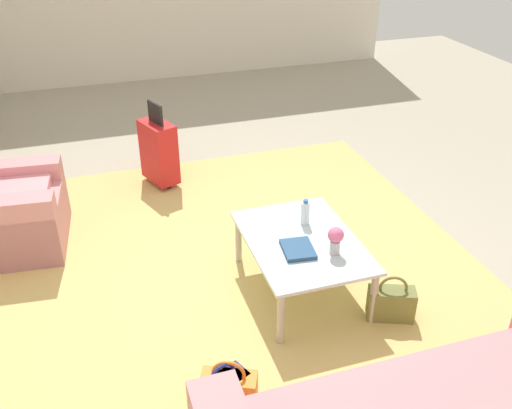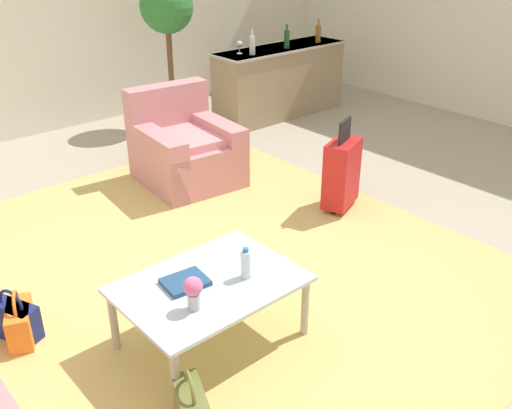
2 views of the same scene
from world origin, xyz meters
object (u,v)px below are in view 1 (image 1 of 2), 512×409
Objects in this scene: water_bottle at (305,213)px; handbag_navy at (222,394)px; coffee_table at (302,246)px; flower_vase at (336,238)px; handbag_orange at (229,390)px; handbag_olive at (391,303)px; coffee_table_book at (298,249)px; suitcase_red at (159,151)px.

handbag_navy is at bearing 139.61° from water_bottle.
flower_vase is (-0.22, -0.15, 0.17)m from coffee_table.
handbag_navy is (-0.91, 0.84, -0.26)m from coffee_table.
handbag_olive is at bearing -72.61° from handbag_orange.
coffee_table is 5.25× the size of water_bottle.
handbag_navy is (-0.69, 0.99, -0.43)m from flower_vase.
flower_vase is at bearing 50.27° from handbag_olive.
coffee_table is 0.16m from coffee_table_book.
water_bottle is 1.98m from suitcase_red.
suitcase_red is 2.37× the size of handbag_olive.
coffee_table_book is 1.24× the size of flower_vase.
handbag_olive is 1.38m from handbag_navy.
suitcase_red reaches higher than handbag_olive.
flower_vase is at bearing -106.81° from coffee_table_book.
handbag_orange is (-0.67, 0.95, -0.43)m from flower_vase.
coffee_table is at bearing 34.29° from flower_vase.
flower_vase is at bearing -145.71° from coffee_table.
flower_vase is 1.28m from handbag_navy.
coffee_table is at bearing -42.86° from handbag_navy.
coffee_table_book is at bearing -163.70° from suitcase_red.
handbag_orange is at bearing 107.39° from handbag_olive.
flower_vase reaches higher than coffee_table_book.
flower_vase reaches higher than handbag_navy.
coffee_table_book is 0.30× the size of suitcase_red.
water_bottle is 0.57× the size of handbag_olive.
handbag_olive is at bearing -135.87° from coffee_table.
handbag_orange is at bearing -70.11° from handbag_navy.
handbag_olive is (-0.49, -0.48, -0.26)m from coffee_table.
handbag_orange is 1.34m from handbag_olive.
handbag_navy is (-2.91, 0.14, -0.23)m from suitcase_red.
suitcase_red reaches higher than water_bottle.
suitcase_red reaches higher than handbag_navy.
handbag_orange is (-2.89, 0.10, -0.23)m from suitcase_red.
coffee_table_book reaches higher than handbag_orange.
suitcase_red is at bearing -1.92° from handbag_orange.
handbag_orange is (-0.89, 0.80, -0.26)m from coffee_table.
handbag_orange is at bearing 178.08° from suitcase_red.
handbag_orange is (-1.09, 0.90, -0.40)m from water_bottle.
coffee_table is 4.20× the size of coffee_table_book.
handbag_navy is at bearing 137.14° from coffee_table.
water_bottle is 0.57× the size of handbag_orange.
flower_vase is 1.24m from handbag_orange.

